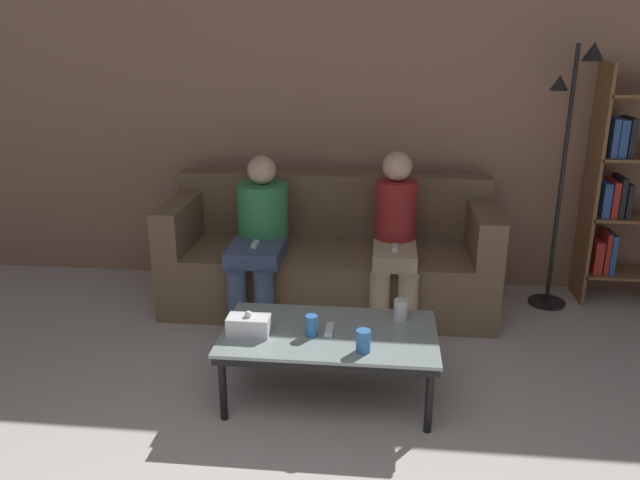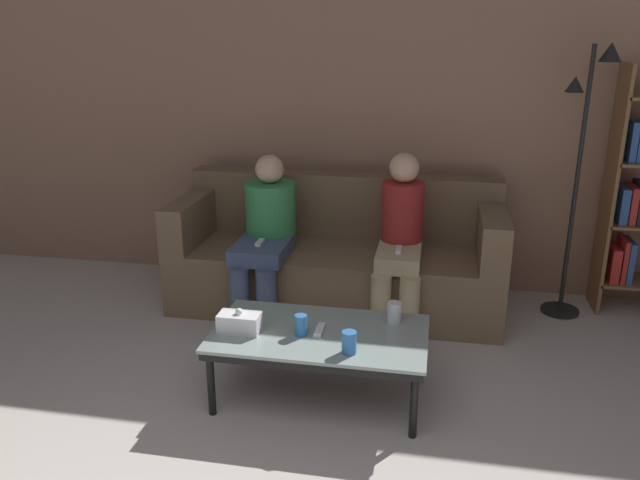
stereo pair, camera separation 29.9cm
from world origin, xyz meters
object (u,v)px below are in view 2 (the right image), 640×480
(seated_person_mid_left, at_px, (400,237))
(standing_lamp, at_px, (583,155))
(couch, at_px, (337,259))
(cup_far_center, at_px, (394,312))
(seated_person_left_end, at_px, (266,230))
(coffee_table, at_px, (320,338))
(cup_near_left, at_px, (349,342))
(cup_near_right, at_px, (301,325))
(tissue_box, at_px, (239,322))
(game_remote, at_px, (320,330))

(seated_person_mid_left, bearing_deg, standing_lamp, 17.42)
(couch, height_order, cup_far_center, couch)
(standing_lamp, relative_size, seated_person_left_end, 1.67)
(coffee_table, relative_size, seated_person_mid_left, 0.99)
(seated_person_left_end, relative_size, seated_person_mid_left, 0.96)
(cup_near_left, relative_size, cup_near_right, 1.02)
(tissue_box, xyz_separation_m, seated_person_left_end, (-0.16, 1.11, 0.16))
(game_remote, bearing_deg, seated_person_mid_left, 71.55)
(tissue_box, relative_size, seated_person_mid_left, 0.19)
(coffee_table, xyz_separation_m, cup_near_right, (-0.09, -0.06, 0.09))
(seated_person_mid_left, bearing_deg, cup_near_right, -111.70)
(seated_person_mid_left, bearing_deg, seated_person_left_end, 179.67)
(seated_person_left_end, bearing_deg, seated_person_mid_left, -0.33)
(cup_near_right, height_order, seated_person_left_end, seated_person_left_end)
(cup_near_right, relative_size, seated_person_mid_left, 0.10)
(tissue_box, bearing_deg, cup_near_left, -11.82)
(game_remote, bearing_deg, couch, 95.13)
(cup_near_right, distance_m, game_remote, 0.11)
(cup_far_center, bearing_deg, cup_near_right, -152.31)
(couch, relative_size, game_remote, 15.32)
(couch, relative_size, cup_far_center, 19.72)
(cup_near_left, bearing_deg, game_remote, 133.03)
(cup_near_left, relative_size, standing_lamp, 0.06)
(game_remote, height_order, seated_person_mid_left, seated_person_mid_left)
(game_remote, xyz_separation_m, standing_lamp, (1.49, 1.40, 0.73))
(coffee_table, bearing_deg, couch, 95.13)
(coffee_table, xyz_separation_m, game_remote, (0.00, 0.00, 0.05))
(tissue_box, bearing_deg, seated_person_left_end, 98.03)
(standing_lamp, bearing_deg, seated_person_mid_left, -162.58)
(coffee_table, distance_m, seated_person_mid_left, 1.12)
(cup_far_center, relative_size, standing_lamp, 0.06)
(coffee_table, height_order, cup_near_right, cup_near_right)
(couch, xyz_separation_m, standing_lamp, (1.61, 0.13, 0.79))
(couch, height_order, cup_near_left, couch)
(cup_near_left, bearing_deg, standing_lamp, 50.64)
(couch, xyz_separation_m, seated_person_mid_left, (0.46, -0.23, 0.27))
(seated_person_mid_left, bearing_deg, game_remote, -108.45)
(cup_near_left, bearing_deg, seated_person_left_end, 121.46)
(couch, bearing_deg, standing_lamp, 4.55)
(tissue_box, xyz_separation_m, standing_lamp, (1.91, 1.47, 0.69))
(seated_person_left_end, bearing_deg, tissue_box, -81.97)
(cup_near_left, xyz_separation_m, cup_far_center, (0.19, 0.39, 0.00))
(cup_far_center, relative_size, seated_person_left_end, 0.11)
(couch, distance_m, seated_person_mid_left, 0.58)
(game_remote, distance_m, standing_lamp, 2.17)
(coffee_table, height_order, cup_far_center, cup_far_center)
(couch, bearing_deg, seated_person_mid_left, -26.82)
(couch, distance_m, seated_person_left_end, 0.58)
(tissue_box, relative_size, standing_lamp, 0.12)
(coffee_table, bearing_deg, seated_person_mid_left, 71.55)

